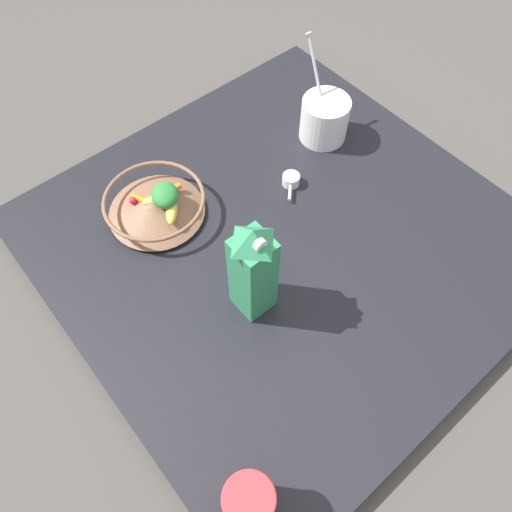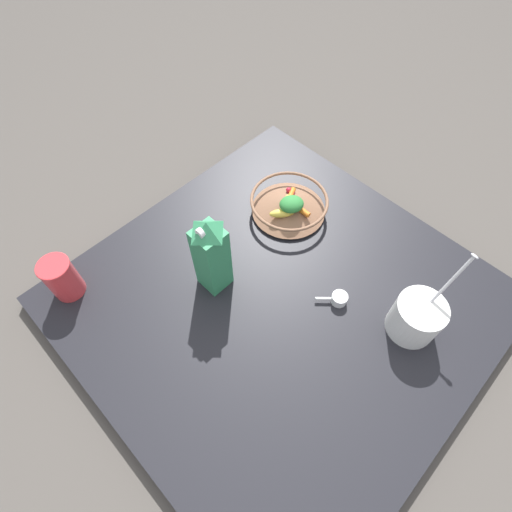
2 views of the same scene
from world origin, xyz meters
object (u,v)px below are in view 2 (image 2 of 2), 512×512
(fruit_bowl, at_px, (289,204))
(drinking_cup, at_px, (62,278))
(milk_carton, at_px, (211,255))
(yogurt_tub, at_px, (417,317))

(fruit_bowl, xyz_separation_m, drinking_cup, (-0.24, -0.65, 0.03))
(milk_carton, relative_size, drinking_cup, 2.08)
(yogurt_tub, height_order, drinking_cup, yogurt_tub)
(fruit_bowl, bearing_deg, milk_carton, -85.91)
(fruit_bowl, relative_size, yogurt_tub, 0.95)
(milk_carton, bearing_deg, drinking_cup, -130.88)
(fruit_bowl, xyz_separation_m, milk_carton, (0.02, -0.34, 0.10))
(yogurt_tub, bearing_deg, drinking_cup, -141.94)
(fruit_bowl, height_order, milk_carton, milk_carton)
(milk_carton, bearing_deg, yogurt_tub, 29.77)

